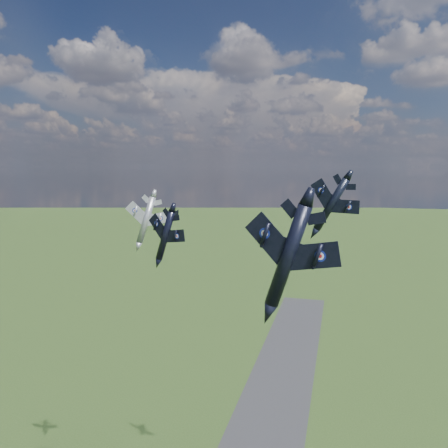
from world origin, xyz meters
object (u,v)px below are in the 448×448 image
(jet_right_navy, at_px, (288,256))
(jet_high_navy, at_px, (331,204))
(jet_lead_navy, at_px, (165,235))
(jet_left_silver, at_px, (146,220))

(jet_right_navy, xyz_separation_m, jet_high_navy, (2.34, 51.61, 0.18))
(jet_lead_navy, xyz_separation_m, jet_high_navy, (27.99, 17.22, 4.70))
(jet_lead_navy, relative_size, jet_left_silver, 0.94)
(jet_lead_navy, xyz_separation_m, jet_right_navy, (25.65, -34.39, 4.51))
(jet_lead_navy, height_order, jet_high_navy, jet_high_navy)
(jet_right_navy, distance_m, jet_left_silver, 57.84)
(jet_high_navy, distance_m, jet_left_silver, 37.73)
(jet_high_navy, xyz_separation_m, jet_left_silver, (-37.15, -5.55, -3.58))
(jet_lead_navy, height_order, jet_right_navy, jet_right_navy)
(jet_high_navy, height_order, jet_left_silver, jet_high_navy)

